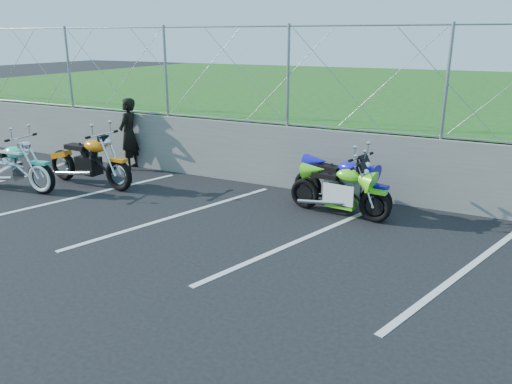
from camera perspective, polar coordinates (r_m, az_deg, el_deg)
The scene contains 10 objects.
ground at distance 8.31m, azimuth -12.81°, elevation -4.71°, with size 90.00×90.00×0.00m, color black.
retaining_wall at distance 10.90m, azimuth -1.33°, elevation 4.59°, with size 30.00×0.22×1.30m, color slate.
grass_field at distance 20.15m, azimuth 12.45°, elevation 10.13°, with size 30.00×20.00×1.30m, color #1C5115.
chain_link_fence at distance 10.65m, azimuth -1.39°, elevation 13.28°, with size 28.00×0.03×2.00m.
parking_lines at distance 8.43m, azimuth -2.13°, elevation -3.91°, with size 18.29×4.31×0.01m.
cruiser_turquoise at distance 11.46m, azimuth -26.21°, elevation 2.45°, with size 2.32×0.73×1.15m.
naked_orange at distance 11.13m, azimuth -18.40°, elevation 3.17°, with size 2.34×0.80×1.17m.
sportbike_green at distance 8.93m, azimuth 9.61°, elevation -0.04°, with size 1.92×0.68×0.99m.
sportbike_blue at distance 9.20m, azimuth 9.79°, elevation 0.70°, with size 2.04×0.77×1.07m.
person_standing at distance 12.28m, azimuth -14.35°, elevation 6.44°, with size 0.62×0.40×1.69m, color black.
Camera 1 is at (5.03, -5.86, 3.07)m, focal length 35.00 mm.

